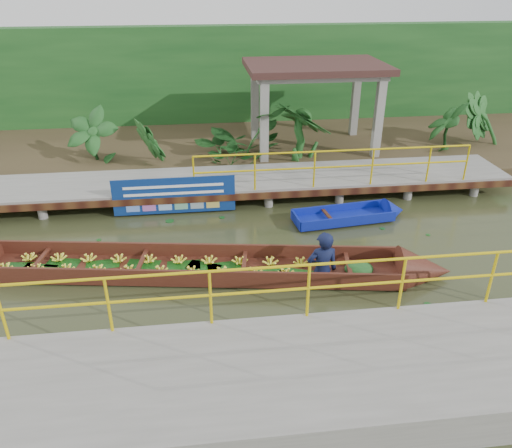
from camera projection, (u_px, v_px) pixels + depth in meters
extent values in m
plane|color=#303319|center=(242.00, 258.00, 11.30)|extent=(80.00, 80.00, 0.00)
cube|color=#372B1B|center=(222.00, 145.00, 17.82)|extent=(30.00, 8.00, 0.45)
cube|color=slate|center=(230.00, 180.00, 14.16)|extent=(16.00, 2.00, 0.15)
cube|color=black|center=(233.00, 197.00, 13.31)|extent=(16.00, 0.12, 0.18)
cylinder|color=#D6B70B|center=(336.00, 151.00, 13.13)|extent=(7.50, 0.05, 0.05)
cylinder|color=#D6B70B|center=(335.00, 167.00, 13.34)|extent=(7.50, 0.05, 0.05)
cylinder|color=#D6B70B|center=(334.00, 169.00, 13.36)|extent=(0.05, 0.05, 1.00)
cylinder|color=slate|center=(2.00, 212.00, 12.93)|extent=(0.24, 0.24, 0.55)
cylinder|color=slate|center=(20.00, 188.00, 14.34)|extent=(0.24, 0.24, 0.55)
cylinder|color=slate|center=(81.00, 208.00, 13.15)|extent=(0.24, 0.24, 0.55)
cylinder|color=slate|center=(92.00, 185.00, 14.56)|extent=(0.24, 0.24, 0.55)
cylinder|color=slate|center=(158.00, 204.00, 13.36)|extent=(0.24, 0.24, 0.55)
cylinder|color=slate|center=(161.00, 182.00, 14.78)|extent=(0.24, 0.24, 0.55)
cylinder|color=slate|center=(232.00, 201.00, 13.58)|extent=(0.24, 0.24, 0.55)
cylinder|color=slate|center=(228.00, 179.00, 15.00)|extent=(0.24, 0.24, 0.55)
cylinder|color=slate|center=(304.00, 197.00, 13.80)|extent=(0.24, 0.24, 0.55)
cylinder|color=slate|center=(293.00, 176.00, 15.21)|extent=(0.24, 0.24, 0.55)
cylinder|color=slate|center=(374.00, 193.00, 14.02)|extent=(0.24, 0.24, 0.55)
cylinder|color=slate|center=(357.00, 173.00, 15.43)|extent=(0.24, 0.24, 0.55)
cylinder|color=slate|center=(442.00, 190.00, 14.24)|extent=(0.24, 0.24, 0.55)
cylinder|color=slate|center=(419.00, 170.00, 15.65)|extent=(0.24, 0.24, 0.55)
cylinder|color=slate|center=(232.00, 201.00, 13.58)|extent=(0.24, 0.24, 0.55)
cube|color=slate|center=(335.00, 379.00, 7.56)|extent=(18.00, 2.40, 0.70)
cylinder|color=#D6B70B|center=(322.00, 264.00, 7.96)|extent=(10.00, 0.05, 0.05)
cylinder|color=#D6B70B|center=(320.00, 287.00, 8.17)|extent=(10.00, 0.05, 0.05)
cylinder|color=#D6B70B|center=(320.00, 290.00, 8.19)|extent=(0.05, 0.05, 1.00)
cube|color=slate|center=(264.00, 125.00, 15.20)|extent=(0.25, 0.25, 2.80)
cube|color=slate|center=(378.00, 121.00, 15.60)|extent=(0.25, 0.25, 2.80)
cube|color=slate|center=(255.00, 106.00, 17.32)|extent=(0.25, 0.25, 2.80)
cube|color=slate|center=(355.00, 103.00, 17.72)|extent=(0.25, 0.25, 2.80)
cube|color=slate|center=(315.00, 73.00, 15.87)|extent=(4.00, 2.60, 0.12)
cube|color=#371F1B|center=(316.00, 66.00, 15.77)|extent=(4.40, 3.00, 0.20)
cube|color=#154419|center=(216.00, 81.00, 19.21)|extent=(30.00, 0.80, 4.00)
cube|color=#3C1810|center=(193.00, 270.00, 10.73)|extent=(8.93, 2.47, 0.07)
cube|color=#3C1810|center=(196.00, 251.00, 11.15)|extent=(8.77, 1.44, 0.38)
cube|color=#3C1810|center=(189.00, 279.00, 10.17)|extent=(8.77, 1.44, 0.38)
cone|color=#3C1810|center=(424.00, 271.00, 10.55)|extent=(1.26, 1.22, 1.06)
ellipsoid|color=#154419|center=(359.00, 269.00, 10.58)|extent=(0.69, 0.58, 0.29)
imported|color=#0E1435|center=(325.00, 233.00, 10.21)|extent=(0.70, 0.48, 1.87)
cube|color=#0D1B90|center=(343.00, 218.00, 12.92)|extent=(2.62, 1.06, 0.09)
cube|color=#0D1B90|center=(338.00, 209.00, 13.20)|extent=(2.54, 0.35, 0.26)
cube|color=#0D1B90|center=(349.00, 221.00, 12.54)|extent=(2.54, 0.35, 0.26)
cube|color=#0D1B90|center=(296.00, 220.00, 12.60)|extent=(0.14, 0.77, 0.26)
cone|color=#0D1B90|center=(394.00, 211.00, 13.20)|extent=(0.59, 0.77, 0.71)
cube|color=black|center=(328.00, 215.00, 12.77)|extent=(0.17, 0.77, 0.04)
cube|color=navy|center=(174.00, 196.00, 13.07)|extent=(3.19, 0.03, 1.00)
cube|color=white|center=(174.00, 186.00, 12.93)|extent=(2.59, 0.01, 0.07)
cube|color=white|center=(174.00, 193.00, 13.02)|extent=(2.59, 0.01, 0.07)
imported|color=#154419|center=(90.00, 143.00, 15.00)|extent=(1.17, 1.17, 1.46)
imported|color=#154419|center=(157.00, 140.00, 15.21)|extent=(1.17, 1.17, 1.46)
imported|color=#154419|center=(239.00, 137.00, 15.49)|extent=(1.17, 1.17, 1.46)
imported|color=#154419|center=(302.00, 135.00, 15.71)|extent=(1.17, 1.17, 1.46)
imported|color=#154419|center=(452.00, 129.00, 16.25)|extent=(1.17, 1.17, 1.46)
imported|color=#154419|center=(496.00, 128.00, 16.42)|extent=(1.17, 1.17, 1.46)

